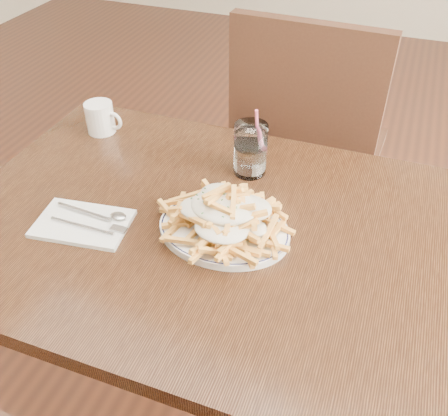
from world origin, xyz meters
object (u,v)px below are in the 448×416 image
at_px(loaded_fries, 224,211).
at_px(water_glass, 250,152).
at_px(fries_plate, 224,230).
at_px(table, 222,252).
at_px(chair_far, 307,141).
at_px(coffee_mug, 101,118).

distance_m(loaded_fries, water_glass, 0.24).
xyz_separation_m(fries_plate, loaded_fries, (-0.00, 0.00, 0.05)).
bearing_deg(table, loaded_fries, -58.66).
distance_m(table, water_glass, 0.26).
bearing_deg(chair_far, coffee_mug, -138.49).
height_order(chair_far, loaded_fries, chair_far).
bearing_deg(fries_plate, coffee_mug, 148.76).
bearing_deg(chair_far, table, -93.82).
relative_size(fries_plate, coffee_mug, 3.05).
bearing_deg(loaded_fries, chair_far, 87.39).
bearing_deg(fries_plate, chair_far, 87.39).
distance_m(fries_plate, loaded_fries, 0.05).
distance_m(table, coffee_mug, 0.54).
bearing_deg(coffee_mug, table, -29.89).
relative_size(table, coffee_mug, 11.06).
bearing_deg(fries_plate, loaded_fries, 180.00).
height_order(table, chair_far, chair_far).
distance_m(table, loaded_fries, 0.14).
relative_size(chair_far, loaded_fries, 3.15).
relative_size(loaded_fries, coffee_mug, 2.95).
height_order(table, water_glass, water_glass).
bearing_deg(water_glass, table, -88.26).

